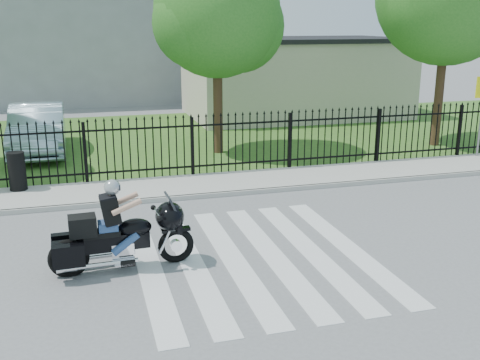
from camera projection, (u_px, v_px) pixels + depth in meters
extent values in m
plane|color=slate|center=(253.00, 257.00, 10.92)|extent=(120.00, 120.00, 0.00)
cube|color=#ADAAA3|center=(200.00, 185.00, 15.53)|extent=(40.00, 2.00, 0.12)
cube|color=#ADAAA3|center=(208.00, 196.00, 14.61)|extent=(40.00, 0.12, 0.12)
cube|color=#2D5E20|center=(163.00, 138.00, 22.03)|extent=(40.00, 12.00, 0.02)
cube|color=black|center=(193.00, 166.00, 16.38)|extent=(26.00, 0.04, 0.05)
cube|color=black|center=(192.00, 126.00, 16.05)|extent=(26.00, 0.04, 0.05)
cylinder|color=#382316|center=(218.00, 93.00, 19.08)|extent=(0.32, 0.32, 4.16)
sphere|color=#27691E|center=(217.00, 14.00, 18.37)|extent=(4.20, 4.20, 4.20)
cylinder|color=#382316|center=(440.00, 80.00, 20.17)|extent=(0.32, 0.32, 4.80)
cube|color=beige|center=(294.00, 79.00, 27.09)|extent=(10.00, 6.00, 3.50)
cube|color=black|center=(295.00, 40.00, 26.59)|extent=(10.20, 6.20, 0.20)
torus|color=black|center=(176.00, 245.00, 10.65)|extent=(0.70, 0.16, 0.69)
torus|color=black|center=(69.00, 259.00, 10.05)|extent=(0.74, 0.18, 0.73)
cube|color=black|center=(114.00, 242.00, 10.24)|extent=(1.31, 0.30, 0.30)
ellipsoid|color=black|center=(135.00, 227.00, 10.29)|extent=(0.64, 0.43, 0.33)
cube|color=black|center=(102.00, 233.00, 10.12)|extent=(0.67, 0.35, 0.10)
cube|color=silver|center=(122.00, 249.00, 10.33)|extent=(0.41, 0.32, 0.30)
ellipsoid|color=black|center=(170.00, 216.00, 10.45)|extent=(0.57, 0.75, 0.54)
cube|color=black|center=(82.00, 226.00, 9.98)|extent=(0.50, 0.40, 0.36)
cube|color=navy|center=(108.00, 226.00, 10.13)|extent=(0.35, 0.32, 0.18)
sphere|color=#B0B4B8|center=(112.00, 187.00, 9.97)|extent=(0.29, 0.29, 0.29)
imported|color=#AAC6D6|center=(38.00, 129.00, 19.36)|extent=(1.87, 5.12, 1.68)
cylinder|color=black|center=(17.00, 171.00, 14.78)|extent=(0.59, 0.59, 1.02)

